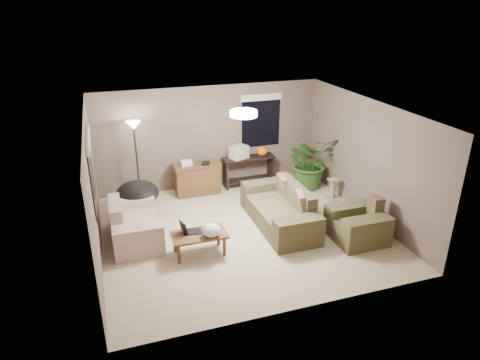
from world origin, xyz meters
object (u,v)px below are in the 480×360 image
object	(u,v)px
armchair	(358,225)
main_sofa	(281,211)
cat_scratching_post	(332,190)
floor_lamp	(134,135)
desk	(198,179)
console_table	(248,169)
papasan_chair	(138,197)
coffee_table	(199,237)
houseplant	(310,167)
loveseat	(134,226)

from	to	relation	value
armchair	main_sofa	bearing A→B (deg)	139.66
armchair	cat_scratching_post	bearing A→B (deg)	75.70
floor_lamp	cat_scratching_post	size ratio (longest dim) A/B	3.82
desk	console_table	bearing A→B (deg)	3.78
armchair	papasan_chair	size ratio (longest dim) A/B	0.89
coffee_table	cat_scratching_post	bearing A→B (deg)	20.70
armchair	coffee_table	world-z (taller)	armchair
armchair	houseplant	xyz separation A→B (m)	(0.26, 2.58, 0.22)
papasan_chair	armchair	bearing A→B (deg)	-30.01
main_sofa	coffee_table	distance (m)	1.95
coffee_table	cat_scratching_post	world-z (taller)	cat_scratching_post
loveseat	houseplant	size ratio (longest dim) A/B	1.21
desk	houseplant	xyz separation A→B (m)	(2.74, -0.48, 0.14)
armchair	cat_scratching_post	world-z (taller)	armchair
loveseat	desk	distance (m)	2.40
console_table	floor_lamp	xyz separation A→B (m)	(-2.70, -0.12, 1.16)
coffee_table	cat_scratching_post	size ratio (longest dim) A/B	2.00
coffee_table	papasan_chair	xyz separation A→B (m)	(-0.90, 1.85, 0.11)
papasan_chair	cat_scratching_post	world-z (taller)	papasan_chair
coffee_table	desk	size ratio (longest dim) A/B	0.91
armchair	houseplant	distance (m)	2.60
console_table	cat_scratching_post	xyz separation A→B (m)	(1.60, -1.39, -0.22)
floor_lamp	coffee_table	bearing A→B (deg)	-73.03
loveseat	coffee_table	xyz separation A→B (m)	(1.09, -0.91, 0.06)
armchair	loveseat	bearing A→B (deg)	162.05
main_sofa	desk	distance (m)	2.43
main_sofa	papasan_chair	bearing A→B (deg)	155.26
desk	cat_scratching_post	xyz separation A→B (m)	(2.93, -1.30, -0.16)
coffee_table	cat_scratching_post	xyz separation A→B (m)	(3.50, 1.32, -0.14)
cat_scratching_post	console_table	bearing A→B (deg)	139.02
loveseat	papasan_chair	size ratio (longest dim) A/B	1.42
armchair	desk	distance (m)	3.94
main_sofa	console_table	size ratio (longest dim) A/B	1.69
loveseat	coffee_table	bearing A→B (deg)	-39.80
console_table	desk	bearing A→B (deg)	-176.22
main_sofa	coffee_table	xyz separation A→B (m)	(-1.87, -0.57, 0.06)
floor_lamp	cat_scratching_post	xyz separation A→B (m)	(4.30, -1.27, -1.38)
loveseat	houseplant	world-z (taller)	houseplant
houseplant	cat_scratching_post	size ratio (longest dim) A/B	2.65
loveseat	console_table	size ratio (longest dim) A/B	1.23
floor_lamp	cat_scratching_post	world-z (taller)	floor_lamp
loveseat	cat_scratching_post	size ratio (longest dim) A/B	3.20
desk	papasan_chair	world-z (taller)	papasan_chair
loveseat	coffee_table	distance (m)	1.42
loveseat	armchair	world-z (taller)	same
armchair	houseplant	bearing A→B (deg)	84.16
armchair	papasan_chair	bearing A→B (deg)	149.99
papasan_chair	cat_scratching_post	xyz separation A→B (m)	(4.40, -0.52, -0.25)
coffee_table	console_table	world-z (taller)	console_table
desk	coffee_table	bearing A→B (deg)	-102.41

